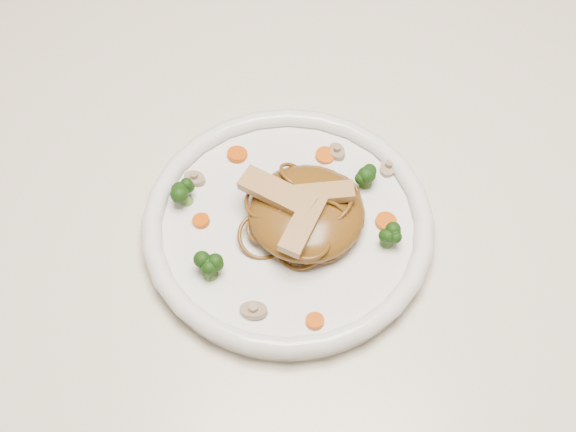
{
  "coord_description": "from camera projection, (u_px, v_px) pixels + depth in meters",
  "views": [
    {
      "loc": [
        -0.05,
        -0.43,
        1.41
      ],
      "look_at": [
        -0.05,
        -0.01,
        0.78
      ],
      "focal_mm": 49.04,
      "sensor_mm": 36.0,
      "label": 1
    }
  ],
  "objects": [
    {
      "name": "table",
      "position": [
        336.0,
        275.0,
        0.87
      ],
      "size": [
        1.2,
        0.8,
        0.75
      ],
      "color": "beige",
      "rests_on": "ground"
    },
    {
      "name": "plate",
      "position": [
        288.0,
        228.0,
        0.78
      ],
      "size": [
        0.36,
        0.36,
        0.02
      ],
      "primitive_type": "cylinder",
      "rotation": [
        0.0,
        0.0,
        -0.34
      ],
      "color": "white",
      "rests_on": "table"
    },
    {
      "name": "noodle_mound",
      "position": [
        306.0,
        213.0,
        0.76
      ],
      "size": [
        0.15,
        0.15,
        0.04
      ],
      "primitive_type": "ellipsoid",
      "rotation": [
        0.0,
        0.0,
        -0.4
      ],
      "color": "brown",
      "rests_on": "plate"
    },
    {
      "name": "chicken_a",
      "position": [
        322.0,
        193.0,
        0.75
      ],
      "size": [
        0.06,
        0.03,
        0.01
      ],
      "primitive_type": "cube",
      "rotation": [
        0.0,
        0.0,
        0.08
      ],
      "color": "tan",
      "rests_on": "noodle_mound"
    },
    {
      "name": "chicken_b",
      "position": [
        277.0,
        193.0,
        0.75
      ],
      "size": [
        0.08,
        0.06,
        0.01
      ],
      "primitive_type": "cube",
      "rotation": [
        0.0,
        0.0,
        2.59
      ],
      "color": "tan",
      "rests_on": "noodle_mound"
    },
    {
      "name": "chicken_c",
      "position": [
        303.0,
        223.0,
        0.73
      ],
      "size": [
        0.05,
        0.07,
        0.01
      ],
      "primitive_type": "cube",
      "rotation": [
        0.0,
        0.0,
        4.29
      ],
      "color": "tan",
      "rests_on": "noodle_mound"
    },
    {
      "name": "broccoli_0",
      "position": [
        366.0,
        176.0,
        0.79
      ],
      "size": [
        0.03,
        0.03,
        0.03
      ],
      "primitive_type": null,
      "rotation": [
        0.0,
        0.0,
        -0.39
      ],
      "color": "#153B0C",
      "rests_on": "plate"
    },
    {
      "name": "broccoli_1",
      "position": [
        185.0,
        191.0,
        0.77
      ],
      "size": [
        0.03,
        0.03,
        0.03
      ],
      "primitive_type": null,
      "rotation": [
        0.0,
        0.0,
        0.06
      ],
      "color": "#153B0C",
      "rests_on": "plate"
    },
    {
      "name": "broccoli_2",
      "position": [
        209.0,
        266.0,
        0.73
      ],
      "size": [
        0.03,
        0.03,
        0.03
      ],
      "primitive_type": null,
      "rotation": [
        0.0,
        0.0,
        0.13
      ],
      "color": "#153B0C",
      "rests_on": "plate"
    },
    {
      "name": "broccoli_3",
      "position": [
        388.0,
        234.0,
        0.75
      ],
      "size": [
        0.03,
        0.03,
        0.03
      ],
      "primitive_type": null,
      "rotation": [
        0.0,
        0.0,
        -0.28
      ],
      "color": "#153B0C",
      "rests_on": "plate"
    },
    {
      "name": "carrot_0",
      "position": [
        325.0,
        156.0,
        0.82
      ],
      "size": [
        0.03,
        0.03,
        0.0
      ],
      "primitive_type": "cylinder",
      "rotation": [
        0.0,
        0.0,
        0.28
      ],
      "color": "#C34A07",
      "rests_on": "plate"
    },
    {
      "name": "carrot_1",
      "position": [
        201.0,
        221.0,
        0.77
      ],
      "size": [
        0.02,
        0.02,
        0.0
      ],
      "primitive_type": "cylinder",
      "rotation": [
        0.0,
        0.0,
        0.22
      ],
      "color": "#C34A07",
      "rests_on": "plate"
    },
    {
      "name": "carrot_2",
      "position": [
        386.0,
        222.0,
        0.77
      ],
      "size": [
        0.03,
        0.03,
        0.0
      ],
      "primitive_type": "cylinder",
      "rotation": [
        0.0,
        0.0,
        -0.35
      ],
      "color": "#C34A07",
      "rests_on": "plate"
    },
    {
      "name": "carrot_3",
      "position": [
        237.0,
        154.0,
        0.82
      ],
      "size": [
        0.03,
        0.03,
        0.0
      ],
      "primitive_type": "cylinder",
      "rotation": [
        0.0,
        0.0,
        0.25
      ],
      "color": "#C34A07",
      "rests_on": "plate"
    },
    {
      "name": "carrot_4",
      "position": [
        315.0,
        321.0,
        0.71
      ],
      "size": [
        0.02,
        0.02,
        0.0
      ],
      "primitive_type": "cylinder",
      "rotation": [
        0.0,
        0.0,
        -0.01
      ],
      "color": "#C34A07",
      "rests_on": "plate"
    },
    {
      "name": "mushroom_0",
      "position": [
        254.0,
        311.0,
        0.72
      ],
      "size": [
        0.03,
        0.03,
        0.01
      ],
      "primitive_type": "cylinder",
      "rotation": [
        0.0,
        0.0,
        -0.16
      ],
      "color": "tan",
      "rests_on": "plate"
    },
    {
      "name": "mushroom_1",
      "position": [
        389.0,
        167.0,
        0.81
      ],
      "size": [
        0.03,
        0.03,
        0.01
      ],
      "primitive_type": "cylinder",
      "rotation": [
        0.0,
        0.0,
        1.19
      ],
      "color": "tan",
      "rests_on": "plate"
    },
    {
      "name": "mushroom_2",
      "position": [
        195.0,
        179.0,
        0.8
      ],
      "size": [
        0.03,
        0.03,
        0.01
      ],
      "primitive_type": "cylinder",
      "rotation": [
        0.0,
        0.0,
        -0.46
      ],
      "color": "tan",
      "rests_on": "plate"
    },
    {
      "name": "mushroom_3",
      "position": [
        337.0,
        152.0,
        0.82
      ],
      "size": [
        0.03,
        0.03,
        0.01
      ],
      "primitive_type": "cylinder",
      "rotation": [
        0.0,
        0.0,
        1.94
      ],
      "color": "tan",
      "rests_on": "plate"
    }
  ]
}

